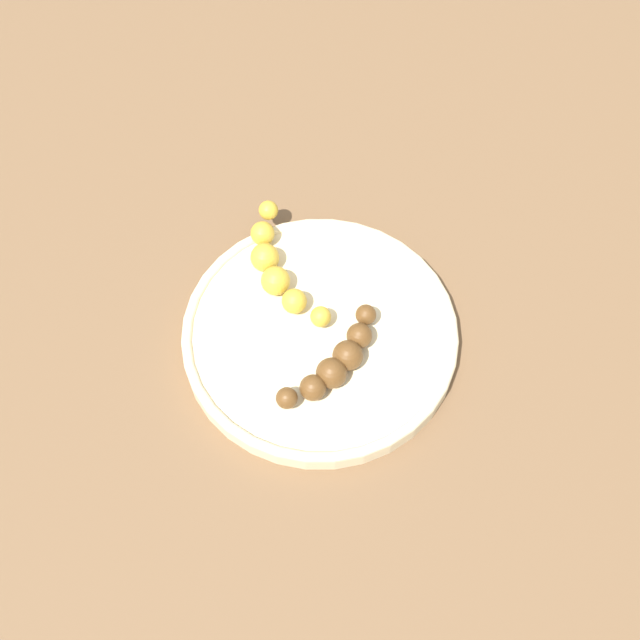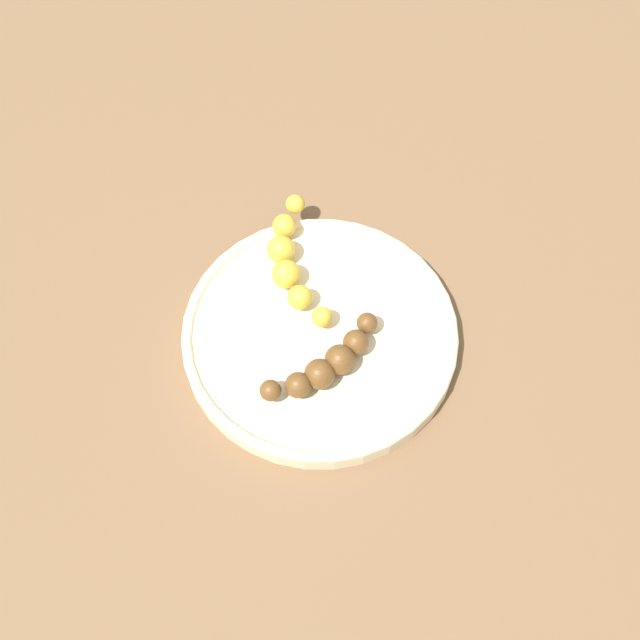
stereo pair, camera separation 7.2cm
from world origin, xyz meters
The scene contains 4 objects.
ground_plane centered at (0.00, 0.00, 0.00)m, with size 2.40×2.40×0.00m, color brown.
fruit_bowl centered at (0.00, 0.00, 0.01)m, with size 0.26×0.26×0.02m.
banana_spotted centered at (-0.05, 0.06, 0.03)m, with size 0.09×0.14×0.03m.
banana_overripe centered at (0.02, -0.04, 0.03)m, with size 0.08×0.11×0.03m.
Camera 2 is at (0.10, -0.34, 0.66)m, focal length 43.89 mm.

